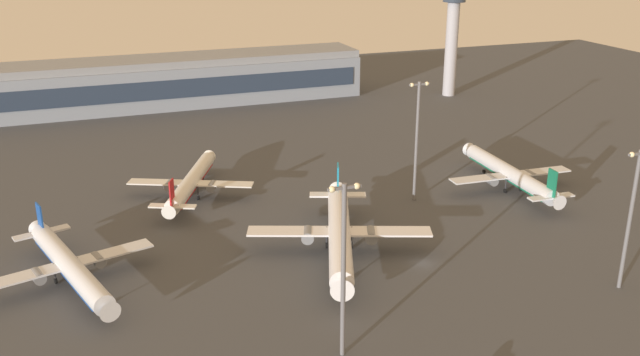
# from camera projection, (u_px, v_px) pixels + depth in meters

# --- Properties ---
(ground_plane) EXTENTS (416.00, 416.00, 0.00)m
(ground_plane) POSITION_uv_depth(u_px,v_px,m) (422.00, 263.00, 129.01)
(ground_plane) COLOR #424449
(terminal_building) EXTENTS (137.18, 22.40, 16.40)m
(terminal_building) POSITION_uv_depth(u_px,v_px,m) (164.00, 82.00, 239.73)
(terminal_building) COLOR gray
(terminal_building) RESTS_ON ground
(control_tower) EXTENTS (8.00, 8.00, 41.70)m
(control_tower) POSITION_uv_depth(u_px,v_px,m) (452.00, 29.00, 248.15)
(control_tower) COLOR #A8A8B2
(control_tower) RESTS_ON ground
(airplane_near_gate) EXTENTS (34.07, 43.23, 11.52)m
(airplane_near_gate) POSITION_uv_depth(u_px,v_px,m) (339.00, 232.00, 131.56)
(airplane_near_gate) COLOR white
(airplane_near_gate) RESTS_ON ground
(airplane_taxiway_distant) EXTENTS (29.84, 37.99, 9.93)m
(airplane_taxiway_distant) POSITION_uv_depth(u_px,v_px,m) (69.00, 265.00, 120.15)
(airplane_taxiway_distant) COLOR silver
(airplane_taxiway_distant) RESTS_ON ground
(airplane_far_stand) EXTENTS (30.56, 39.26, 10.07)m
(airplane_far_stand) POSITION_uv_depth(u_px,v_px,m) (510.00, 174.00, 163.84)
(airplane_far_stand) COLOR silver
(airplane_far_stand) RESTS_ON ground
(airplane_mid_apron) EXTENTS (27.50, 34.79, 9.49)m
(airplane_mid_apron) POSITION_uv_depth(u_px,v_px,m) (191.00, 182.00, 159.29)
(airplane_mid_apron) COLOR silver
(airplane_mid_apron) RESTS_ON ground
(apron_light_west) EXTENTS (4.80, 0.90, 26.52)m
(apron_light_west) POSITION_uv_depth(u_px,v_px,m) (343.00, 261.00, 96.50)
(apron_light_west) COLOR slate
(apron_light_west) RESTS_ON ground
(apron_light_central) EXTENTS (4.80, 0.90, 27.24)m
(apron_light_central) POSITION_uv_depth(u_px,v_px,m) (417.00, 134.00, 153.43)
(apron_light_central) COLOR slate
(apron_light_central) RESTS_ON ground
(apron_light_east) EXTENTS (4.80, 0.90, 24.84)m
(apron_light_east) POSITION_uv_depth(u_px,v_px,m) (631.00, 211.00, 115.61)
(apron_light_east) COLOR slate
(apron_light_east) RESTS_ON ground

